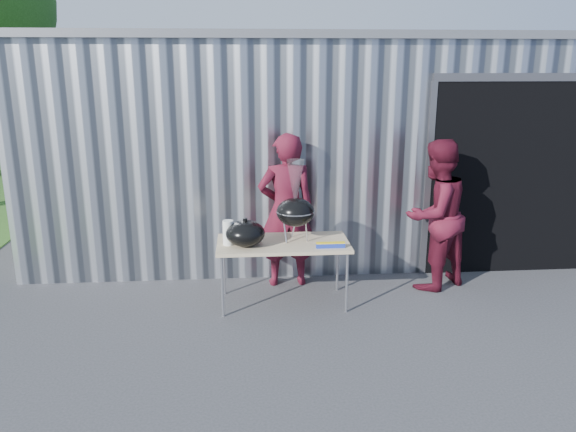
{
  "coord_description": "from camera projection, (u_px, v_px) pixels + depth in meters",
  "views": [
    {
      "loc": [
        -0.3,
        -5.2,
        2.73
      ],
      "look_at": [
        0.2,
        0.89,
        1.05
      ],
      "focal_mm": 35.0,
      "sensor_mm": 36.0,
      "label": 1
    }
  ],
  "objects": [
    {
      "name": "building",
      "position": [
        312.0,
        133.0,
        9.81
      ],
      "size": [
        8.2,
        6.2,
        3.1
      ],
      "color": "silver",
      "rests_on": "ground"
    },
    {
      "name": "folding_table",
      "position": [
        283.0,
        245.0,
        6.41
      ],
      "size": [
        1.5,
        0.75,
        0.75
      ],
      "color": "tan",
      "rests_on": "ground"
    },
    {
      "name": "paper_towels",
      "position": [
        228.0,
        233.0,
        6.26
      ],
      "size": [
        0.12,
        0.12,
        0.28
      ],
      "primitive_type": "cylinder",
      "color": "white",
      "rests_on": "folding_table"
    },
    {
      "name": "person_cook",
      "position": [
        286.0,
        210.0,
        6.92
      ],
      "size": [
        0.73,
        0.5,
        1.92
      ],
      "primitive_type": "imported",
      "rotation": [
        0.0,
        0.0,
        3.2
      ],
      "color": "#501020",
      "rests_on": "ground"
    },
    {
      "name": "kettle_grill",
      "position": [
        295.0,
        205.0,
        6.34
      ],
      "size": [
        0.44,
        0.44,
        0.94
      ],
      "color": "black",
      "rests_on": "folding_table"
    },
    {
      "name": "foil_box",
      "position": [
        330.0,
        245.0,
        6.19
      ],
      "size": [
        0.32,
        0.05,
        0.06
      ],
      "color": "#1930A5",
      "rests_on": "folding_table"
    },
    {
      "name": "white_tub",
      "position": [
        235.0,
        233.0,
        6.54
      ],
      "size": [
        0.2,
        0.15,
        0.1
      ],
      "primitive_type": "cube",
      "color": "white",
      "rests_on": "folding_table"
    },
    {
      "name": "grill_lid",
      "position": [
        245.0,
        233.0,
        6.23
      ],
      "size": [
        0.44,
        0.44,
        0.32
      ],
      "color": "black",
      "rests_on": "folding_table"
    },
    {
      "name": "person_bystander",
      "position": [
        435.0,
        215.0,
        6.84
      ],
      "size": [
        1.13,
        1.06,
        1.85
      ],
      "primitive_type": "imported",
      "rotation": [
        0.0,
        0.0,
        3.66
      ],
      "color": "#501020",
      "rests_on": "ground"
    },
    {
      "name": "ground",
      "position": [
        276.0,
        338.0,
        5.74
      ],
      "size": [
        80.0,
        80.0,
        0.0
      ],
      "primitive_type": "plane",
      "color": "#353538"
    }
  ]
}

